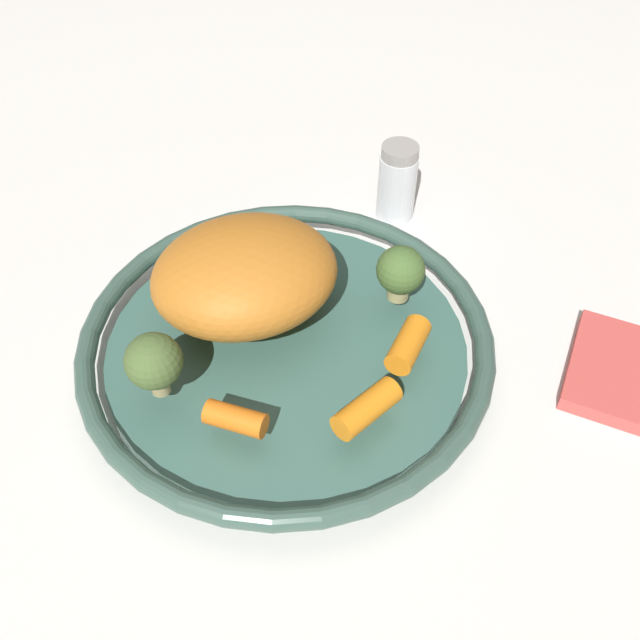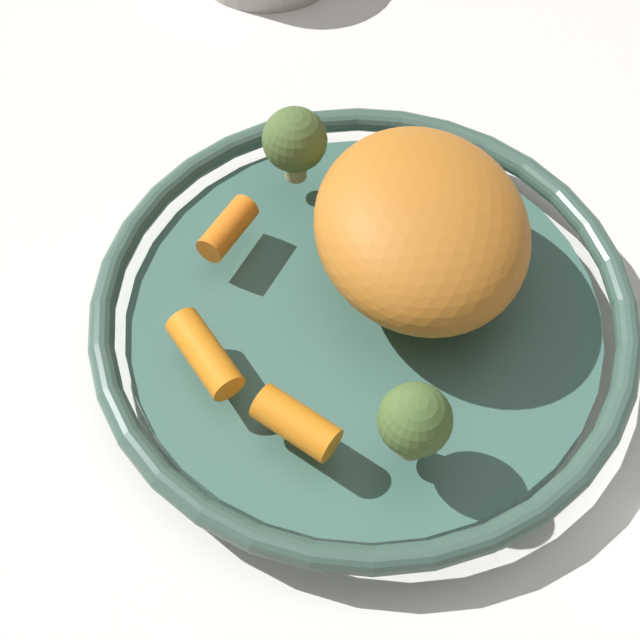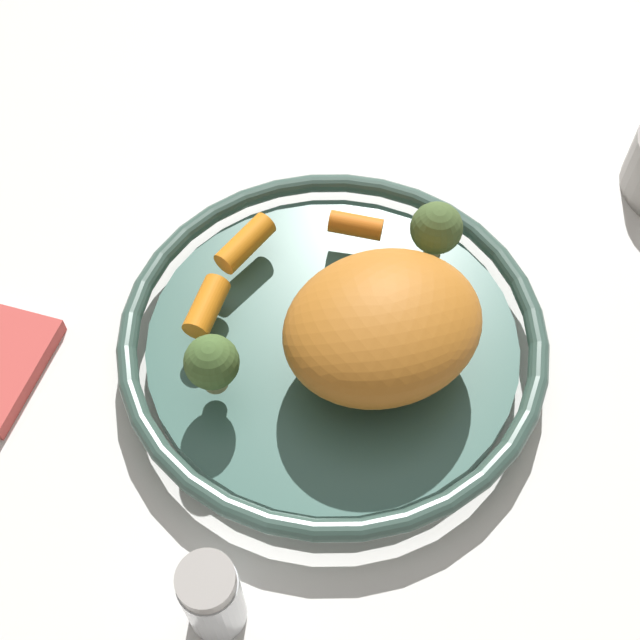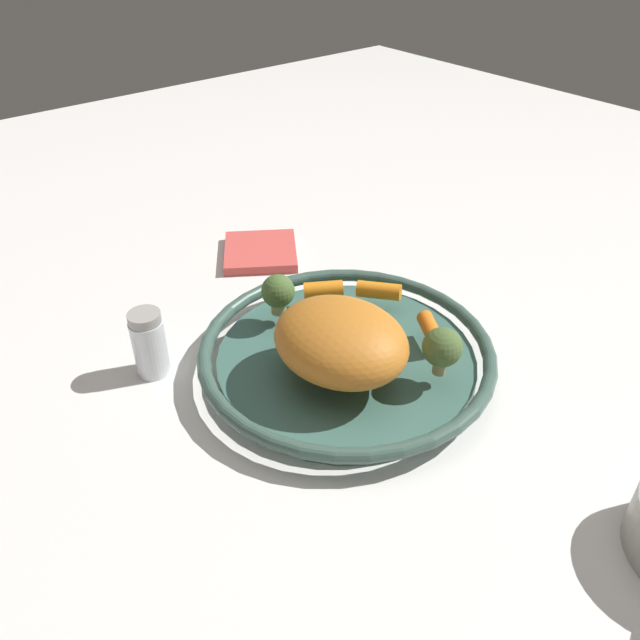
{
  "view_description": "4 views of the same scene",
  "coord_description": "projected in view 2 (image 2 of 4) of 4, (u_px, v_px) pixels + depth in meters",
  "views": [
    {
      "loc": [
        -0.04,
        -0.38,
        0.46
      ],
      "look_at": [
        0.03,
        -0.02,
        0.06
      ],
      "focal_mm": 38.89,
      "sensor_mm": 36.0,
      "label": 1
    },
    {
      "loc": [
        0.33,
        -0.03,
        0.52
      ],
      "look_at": [
        0.03,
        -0.03,
        0.05
      ],
      "focal_mm": 52.6,
      "sensor_mm": 36.0,
      "label": 2
    },
    {
      "loc": [
        0.12,
        0.33,
        0.57
      ],
      "look_at": [
        0.01,
        0.0,
        0.05
      ],
      "focal_mm": 45.0,
      "sensor_mm": 36.0,
      "label": 3
    },
    {
      "loc": [
        -0.42,
        0.39,
        0.48
      ],
      "look_at": [
        0.02,
        0.03,
        0.07
      ],
      "focal_mm": 35.28,
      "sensor_mm": 36.0,
      "label": 4
    }
  ],
  "objects": [
    {
      "name": "baby_carrot_right",
      "position": [
        205.0,
        354.0,
        0.55
      ],
      "size": [
        0.06,
        0.05,
        0.02
      ],
      "primitive_type": "cylinder",
      "rotation": [
        1.51,
        0.0,
        5.31
      ],
      "color": "orange",
      "rests_on": "serving_bowl"
    },
    {
      "name": "broccoli_floret_edge",
      "position": [
        415.0,
        421.0,
        0.5
      ],
      "size": [
        0.04,
        0.04,
        0.05
      ],
      "color": "tan",
      "rests_on": "serving_bowl"
    },
    {
      "name": "roast_chicken_piece",
      "position": [
        421.0,
        227.0,
        0.57
      ],
      "size": [
        0.17,
        0.15,
        0.07
      ],
      "primitive_type": "ellipsoid",
      "rotation": [
        0.0,
        0.0,
        3.31
      ],
      "color": "#C17023",
      "rests_on": "serving_bowl"
    },
    {
      "name": "ground_plane",
      "position": [
        362.0,
        332.0,
        0.61
      ],
      "size": [
        2.42,
        2.42,
        0.0
      ],
      "primitive_type": "plane",
      "color": "silver"
    },
    {
      "name": "baby_carrot_near_rim",
      "position": [
        296.0,
        423.0,
        0.52
      ],
      "size": [
        0.05,
        0.05,
        0.02
      ],
      "primitive_type": "cylinder",
      "rotation": [
        1.61,
        0.0,
        2.53
      ],
      "color": "orange",
      "rests_on": "serving_bowl"
    },
    {
      "name": "broccoli_floret_large",
      "position": [
        295.0,
        141.0,
        0.61
      ],
      "size": [
        0.04,
        0.04,
        0.06
      ],
      "color": "tan",
      "rests_on": "serving_bowl"
    },
    {
      "name": "serving_bowl",
      "position": [
        363.0,
        315.0,
        0.6
      ],
      "size": [
        0.35,
        0.35,
        0.04
      ],
      "color": "#3D665B",
      "rests_on": "ground_plane"
    },
    {
      "name": "baby_carrot_center",
      "position": [
        228.0,
        228.0,
        0.6
      ],
      "size": [
        0.05,
        0.04,
        0.02
      ],
      "primitive_type": "cylinder",
      "rotation": [
        1.61,
        0.0,
        4.2
      ],
      "color": "orange",
      "rests_on": "serving_bowl"
    }
  ]
}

